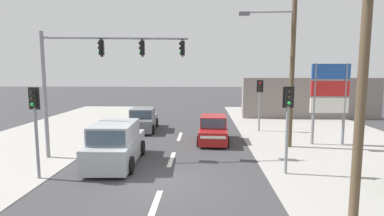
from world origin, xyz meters
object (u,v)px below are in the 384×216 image
at_px(traffic_signal_mast, 95,67).
at_px(sedan_receding_far, 143,120).
at_px(pedestal_signal_left_kerb, 35,117).
at_px(pedestal_signal_far_median, 260,97).
at_px(utility_pole_foreground_right, 361,30).
at_px(pedestal_signal_right_kerb, 288,115).
at_px(suv_crossing_left, 116,145).
at_px(shopping_plaza_sign, 330,92).
at_px(hatchback_oncoming_mid, 213,130).
at_px(utility_pole_midground_right, 290,48).

bearing_deg(traffic_signal_mast, sedan_receding_far, 82.87).
bearing_deg(pedestal_signal_left_kerb, traffic_signal_mast, 67.73).
relative_size(traffic_signal_mast, pedestal_signal_left_kerb, 1.93).
relative_size(pedestal_signal_far_median, sedan_receding_far, 0.82).
bearing_deg(sedan_receding_far, utility_pole_foreground_right, -56.26).
xyz_separation_m(pedestal_signal_right_kerb, suv_crossing_left, (-7.28, 1.12, -1.53)).
distance_m(traffic_signal_mast, pedestal_signal_right_kerb, 8.97).
height_order(shopping_plaza_sign, hatchback_oncoming_mid, shopping_plaza_sign).
distance_m(hatchback_oncoming_mid, suv_crossing_left, 6.34).
bearing_deg(utility_pole_midground_right, utility_pole_foreground_right, -93.48).
bearing_deg(pedestal_signal_right_kerb, utility_pole_foreground_right, -78.22).
bearing_deg(sedan_receding_far, suv_crossing_left, -87.34).
distance_m(pedestal_signal_right_kerb, pedestal_signal_far_median, 8.83).
xyz_separation_m(traffic_signal_mast, pedestal_signal_far_median, (9.01, 6.63, -1.94)).
relative_size(shopping_plaza_sign, hatchback_oncoming_mid, 1.24).
relative_size(utility_pole_foreground_right, hatchback_oncoming_mid, 2.63).
relative_size(hatchback_oncoming_mid, suv_crossing_left, 0.80).
xyz_separation_m(pedestal_signal_left_kerb, suv_crossing_left, (2.46, 2.01, -1.53)).
relative_size(utility_pole_foreground_right, suv_crossing_left, 2.12).
height_order(pedestal_signal_left_kerb, suv_crossing_left, pedestal_signal_left_kerb).
bearing_deg(pedestal_signal_right_kerb, utility_pole_midground_right, 74.18).
distance_m(utility_pole_midground_right, hatchback_oncoming_mid, 6.28).
bearing_deg(sedan_receding_far, pedestal_signal_left_kerb, -102.10).
xyz_separation_m(utility_pole_foreground_right, sedan_receding_far, (-8.41, 12.58, -4.53)).
relative_size(utility_pole_midground_right, hatchback_oncoming_mid, 2.72).
relative_size(utility_pole_foreground_right, pedestal_signal_left_kerb, 2.74).
relative_size(pedestal_signal_left_kerb, suv_crossing_left, 0.77).
bearing_deg(pedestal_signal_far_median, utility_pole_foreground_right, -88.93).
bearing_deg(utility_pole_midground_right, traffic_signal_mast, -166.89).
bearing_deg(traffic_signal_mast, pedestal_signal_far_median, 36.34).
bearing_deg(hatchback_oncoming_mid, pedestal_signal_left_kerb, -137.31).
xyz_separation_m(pedestal_signal_right_kerb, sedan_receding_far, (-7.64, 8.90, -1.71)).
bearing_deg(sedan_receding_far, utility_pole_midground_right, -26.55).
height_order(utility_pole_midground_right, suv_crossing_left, utility_pole_midground_right).
bearing_deg(pedestal_signal_left_kerb, sedan_receding_far, 77.90).
distance_m(utility_pole_foreground_right, pedestal_signal_left_kerb, 11.23).
bearing_deg(utility_pole_foreground_right, sedan_receding_far, 123.74).
bearing_deg(sedan_receding_far, pedestal_signal_right_kerb, -49.37).
relative_size(pedestal_signal_right_kerb, pedestal_signal_far_median, 1.00).
height_order(pedestal_signal_right_kerb, pedestal_signal_far_median, same).
distance_m(utility_pole_midground_right, pedestal_signal_right_kerb, 5.51).
height_order(traffic_signal_mast, suv_crossing_left, traffic_signal_mast).
xyz_separation_m(utility_pole_midground_right, suv_crossing_left, (-8.54, -3.33, -4.52)).
height_order(utility_pole_midground_right, pedestal_signal_far_median, utility_pole_midground_right).
bearing_deg(utility_pole_foreground_right, shopping_plaza_sign, 71.41).
height_order(pedestal_signal_right_kerb, suv_crossing_left, pedestal_signal_right_kerb).
xyz_separation_m(pedestal_signal_left_kerb, hatchback_oncoming_mid, (6.99, 6.44, -1.71)).
bearing_deg(utility_pole_midground_right, sedan_receding_far, 153.45).
height_order(pedestal_signal_far_median, suv_crossing_left, pedestal_signal_far_median).
relative_size(pedestal_signal_far_median, hatchback_oncoming_mid, 0.96).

